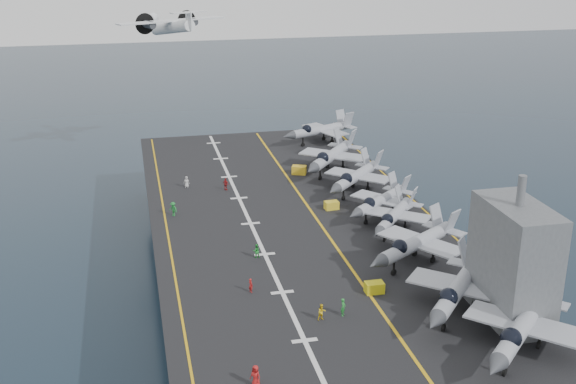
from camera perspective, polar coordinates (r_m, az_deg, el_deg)
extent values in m
plane|color=#142135|center=(101.56, 0.50, -7.67)|extent=(500.00, 500.00, 0.00)
cube|color=#56595E|center=(99.36, 0.51, -5.11)|extent=(36.00, 90.00, 10.00)
cube|color=black|center=(97.28, 0.51, -2.33)|extent=(38.00, 92.00, 0.40)
cube|color=gold|center=(97.88, 2.23, -2.07)|extent=(0.35, 90.00, 0.02)
cube|color=silver|center=(96.11, -2.97, -2.50)|extent=(0.50, 90.00, 0.02)
cube|color=gold|center=(95.07, -9.53, -3.02)|extent=(0.25, 90.00, 0.02)
cube|color=gold|center=(102.71, 10.62, -1.33)|extent=(0.25, 90.00, 0.02)
imported|color=#B21919|center=(63.15, -2.58, -14.33)|extent=(1.44, 1.45, 2.04)
imported|color=#B21919|center=(78.09, -2.96, -7.38)|extent=(0.99, 1.15, 1.61)
imported|color=green|center=(85.97, -2.52, -4.67)|extent=(1.09, 0.77, 1.72)
imported|color=#1A7D2F|center=(99.53, -9.06, -1.33)|extent=(1.40, 1.40, 1.98)
imported|color=maroon|center=(108.56, -4.94, 0.62)|extent=(1.30, 1.30, 1.84)
imported|color=silver|center=(110.44, -8.02, 0.80)|extent=(1.17, 0.92, 1.72)
imported|color=#238830|center=(73.73, 4.39, -9.05)|extent=(1.22, 1.35, 1.87)
imported|color=yellow|center=(72.82, 2.69, -9.46)|extent=(1.19, 0.94, 1.75)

